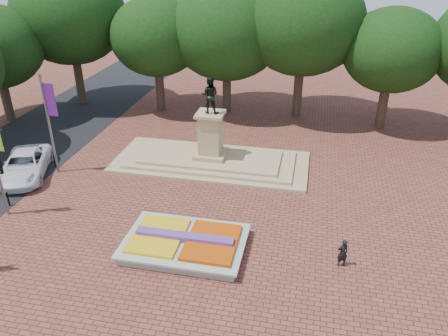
% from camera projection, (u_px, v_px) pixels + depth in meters
% --- Properties ---
extents(ground, '(90.00, 90.00, 0.00)m').
position_uv_depth(ground, '(178.00, 225.00, 24.92)').
color(ground, brown).
rests_on(ground, ground).
extents(asphalt_street, '(9.00, 90.00, 0.02)m').
position_uv_depth(asphalt_street, '(3.00, 162.00, 32.02)').
color(asphalt_street, black).
rests_on(asphalt_street, ground).
extents(flower_bed, '(6.30, 4.30, 0.91)m').
position_uv_depth(flower_bed, '(185.00, 243.00, 22.82)').
color(flower_bed, gray).
rests_on(flower_bed, ground).
extents(monument, '(14.00, 6.00, 6.40)m').
position_uv_depth(monument, '(211.00, 152.00, 31.46)').
color(monument, tan).
rests_on(monument, ground).
extents(tree_row_back, '(44.80, 8.80, 10.43)m').
position_uv_depth(tree_row_back, '(264.00, 44.00, 37.03)').
color(tree_row_back, '#3D2921').
rests_on(tree_row_back, ground).
extents(van, '(4.68, 6.52, 1.65)m').
position_uv_depth(van, '(25.00, 165.00, 29.78)').
color(van, white).
rests_on(van, ground).
extents(pedestrian, '(0.65, 0.55, 1.53)m').
position_uv_depth(pedestrian, '(343.00, 253.00, 21.49)').
color(pedestrian, black).
rests_on(pedestrian, ground).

